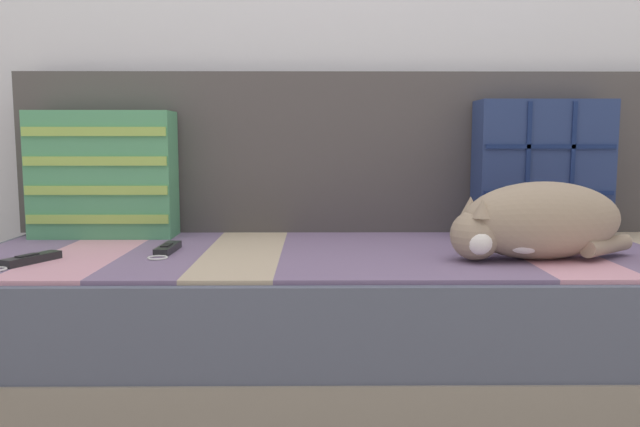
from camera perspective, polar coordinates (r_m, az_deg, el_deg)
The scene contains 8 objects.
ground_plane at distance 1.64m, azimuth 3.56°, elevation -18.02°, with size 14.00×14.00×0.00m, color #A89E8E.
couch at distance 1.69m, azimuth 3.30°, elevation -9.99°, with size 2.06×0.83×0.40m.
sofa_backrest at distance 1.97m, azimuth 2.72°, elevation 5.59°, with size 2.02×0.14×0.49m.
throw_pillow_quilted at distance 1.94m, azimuth 19.59°, elevation 3.87°, with size 0.38×0.14×0.40m.
throw_pillow_striped at distance 1.92m, azimuth -19.18°, elevation 3.39°, with size 0.41×0.14×0.36m.
sleeping_cat at distance 1.55m, azimuth 19.03°, elevation -0.82°, with size 0.46×0.24×0.18m.
game_remote_near at distance 1.62m, azimuth -13.81°, elevation -3.18°, with size 0.05×0.19×0.02m.
game_remote_far at distance 1.58m, azimuth -25.09°, elevation -3.84°, with size 0.12×0.19×0.02m.
Camera 1 is at (-0.11, -1.48, 0.68)m, focal length 35.00 mm.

